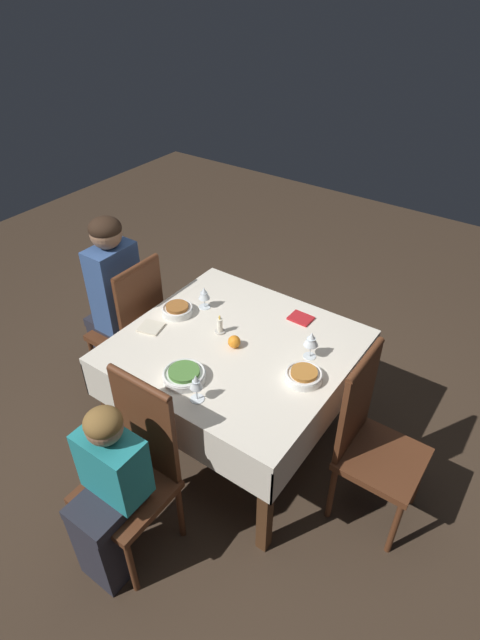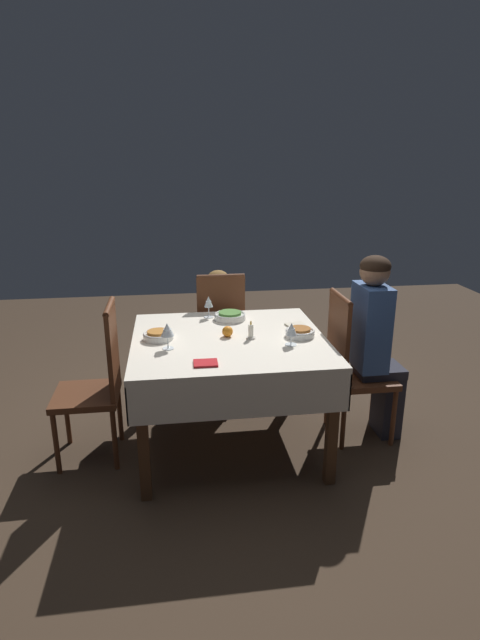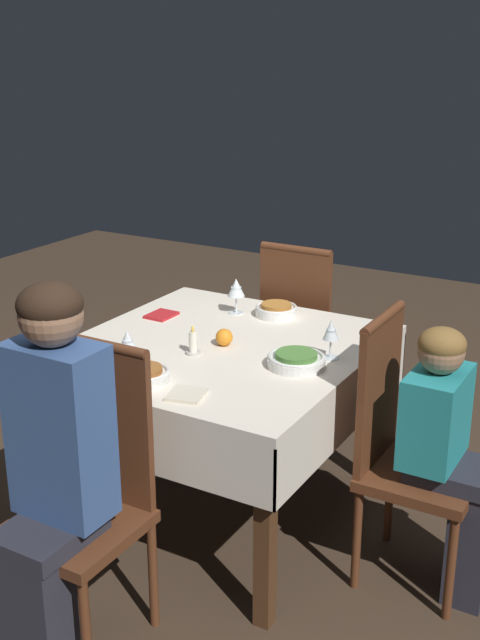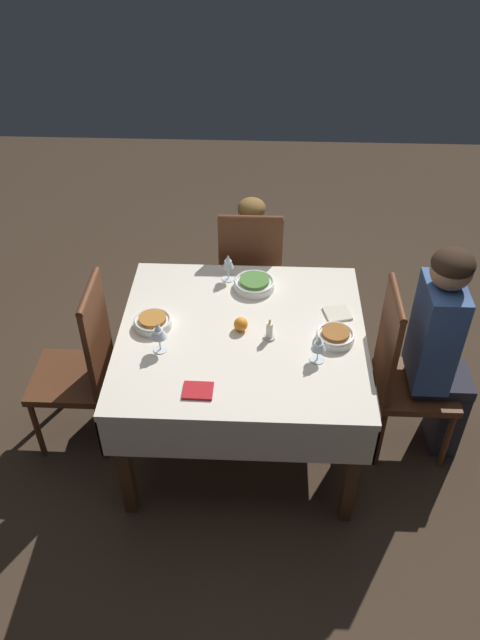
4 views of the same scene
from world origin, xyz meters
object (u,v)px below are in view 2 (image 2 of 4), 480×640
object	(u,v)px
napkin_spare_side	(297,325)
chair_east	(98,379)
bowl_west	(300,332)
wine_glass_west	(291,330)
wine_glass_south	(209,303)
bowl_east	(158,335)
person_adult_denim	(376,338)
orange_fruit	(227,331)
bowl_south	(230,316)
wine_glass_east	(167,330)
candle_centerpiece	(251,333)
napkin_red_folded	(206,363)
chair_west	(351,363)
chair_south	(220,330)
dining_table	(229,351)
person_child_teal	(218,322)

from	to	relation	value
napkin_spare_side	chair_east	bearing A→B (deg)	7.71
bowl_west	wine_glass_west	xyz separation A→B (m)	(0.09, 0.14, 0.07)
wine_glass_south	bowl_east	bearing A→B (deg)	49.93
person_adult_denim	orange_fruit	bearing A→B (deg)	89.10
bowl_south	wine_glass_east	bearing A→B (deg)	49.86
candle_centerpiece	napkin_red_folded	distance (m)	0.48
chair_west	chair_south	xyz separation A→B (m)	(0.80, -0.78, 0.00)
chair_south	bowl_west	world-z (taller)	chair_south
person_adult_denim	chair_east	bearing A→B (deg)	90.65
candle_centerpiece	wine_glass_south	bearing A→B (deg)	-64.83
dining_table	bowl_east	xyz separation A→B (m)	(0.44, -0.03, 0.12)
chair_west	chair_south	distance (m)	1.12
wine_glass_south	bowl_east	distance (m)	0.55
candle_centerpiece	wine_glass_east	bearing A→B (deg)	11.68
chair_south	wine_glass_east	distance (m)	1.07
bowl_south	bowl_east	distance (m)	0.59
bowl_east	napkin_spare_side	distance (m)	0.92
chair_east	bowl_west	world-z (taller)	chair_east
wine_glass_west	wine_glass_south	size ratio (longest dim) A/B	0.91
dining_table	wine_glass_west	distance (m)	0.44
chair_south	bowl_west	size ratio (longest dim) A/B	5.52
person_child_teal	wine_glass_south	bearing A→B (deg)	77.82
bowl_south	candle_centerpiece	distance (m)	0.41
person_child_teal	bowl_west	distance (m)	1.11
chair_east	orange_fruit	bearing A→B (deg)	92.52
dining_table	napkin_spare_side	xyz separation A→B (m)	(-0.47, -0.16, 0.10)
napkin_red_folded	bowl_south	bearing A→B (deg)	-106.34
chair_east	person_child_teal	world-z (taller)	chair_east
chair_west	bowl_west	world-z (taller)	chair_west
person_adult_denim	napkin_spare_side	world-z (taller)	person_adult_denim
chair_east	person_adult_denim	bearing A→B (deg)	90.65
bowl_west	napkin_red_folded	world-z (taller)	bowl_west
chair_south	person_adult_denim	size ratio (longest dim) A/B	0.81
bowl_east	napkin_red_folded	size ratio (longest dim) A/B	1.39
bowl_east	wine_glass_west	bearing A→B (deg)	165.35
person_child_teal	bowl_west	size ratio (longest dim) A/B	5.44
bowl_south	chair_west	bearing A→B (deg)	154.75
chair_west	orange_fruit	bearing A→B (deg)	88.93
chair_east	candle_centerpiece	size ratio (longest dim) A/B	8.71
bowl_west	bowl_south	world-z (taller)	same
chair_west	napkin_red_folded	world-z (taller)	chair_west
chair_south	chair_west	bearing A→B (deg)	135.57
person_child_teal	napkin_spare_side	bearing A→B (deg)	119.63
chair_east	bowl_east	world-z (taller)	chair_east
chair_east	napkin_spare_side	bearing A→B (deg)	97.71
chair_east	wine_glass_south	world-z (taller)	chair_east
chair_south	chair_east	distance (m)	1.16
chair_west	wine_glass_south	world-z (taller)	chair_west
person_adult_denim	bowl_south	bearing A→B (deg)	68.56
chair_south	wine_glass_east	bearing A→B (deg)	66.75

